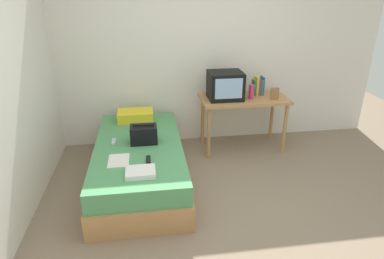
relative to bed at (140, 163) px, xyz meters
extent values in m
plane|color=#84705B|center=(0.88, -0.86, -0.23)|extent=(8.00, 8.00, 0.00)
cube|color=silver|center=(0.88, 1.14, 1.07)|extent=(5.20, 0.10, 2.60)
cube|color=#B27F4C|center=(0.00, 0.00, -0.10)|extent=(1.00, 2.00, 0.27)
cube|color=#4C935B|center=(0.00, 0.00, 0.14)|extent=(0.97, 1.94, 0.21)
cube|color=#B27F4C|center=(1.42, 0.70, 0.49)|extent=(1.16, 0.60, 0.04)
cylinder|color=#B27F4C|center=(0.90, 0.46, 0.12)|extent=(0.05, 0.05, 0.70)
cylinder|color=#B27F4C|center=(1.94, 0.46, 0.12)|extent=(0.05, 0.05, 0.70)
cylinder|color=#B27F4C|center=(0.90, 0.94, 0.12)|extent=(0.05, 0.05, 0.70)
cylinder|color=#B27F4C|center=(1.94, 0.94, 0.12)|extent=(0.05, 0.05, 0.70)
cube|color=black|center=(1.15, 0.69, 0.69)|extent=(0.44, 0.38, 0.36)
cube|color=#8CB2E0|center=(1.15, 0.50, 0.70)|extent=(0.35, 0.01, 0.26)
cylinder|color=#E53372|center=(1.49, 0.63, 0.60)|extent=(0.06, 0.06, 0.19)
cube|color=#337F47|center=(1.59, 0.82, 0.61)|extent=(0.03, 0.13, 0.20)
cube|color=gold|center=(1.62, 0.82, 0.63)|extent=(0.03, 0.15, 0.25)
cube|color=#7A3D89|center=(1.65, 0.82, 0.62)|extent=(0.03, 0.15, 0.22)
cube|color=#337F47|center=(1.68, 0.82, 0.61)|extent=(0.02, 0.17, 0.21)
cube|color=#2D5699|center=(1.70, 0.82, 0.63)|extent=(0.02, 0.15, 0.24)
cube|color=olive|center=(1.79, 0.56, 0.59)|extent=(0.11, 0.02, 0.16)
cube|color=yellow|center=(-0.04, 0.73, 0.31)|extent=(0.46, 0.31, 0.13)
cube|color=black|center=(0.07, 0.03, 0.34)|extent=(0.30, 0.20, 0.20)
cylinder|color=black|center=(0.07, 0.03, 0.46)|extent=(0.24, 0.02, 0.02)
cube|color=white|center=(-0.20, -0.37, 0.25)|extent=(0.21, 0.29, 0.01)
cube|color=black|center=(0.10, -0.41, 0.25)|extent=(0.04, 0.16, 0.02)
cube|color=#B7B7BC|center=(-0.28, 0.08, 0.25)|extent=(0.04, 0.14, 0.02)
cube|color=white|center=(0.03, -0.68, 0.27)|extent=(0.28, 0.22, 0.05)
camera|label=1|loc=(0.12, -3.44, 1.87)|focal=31.11mm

